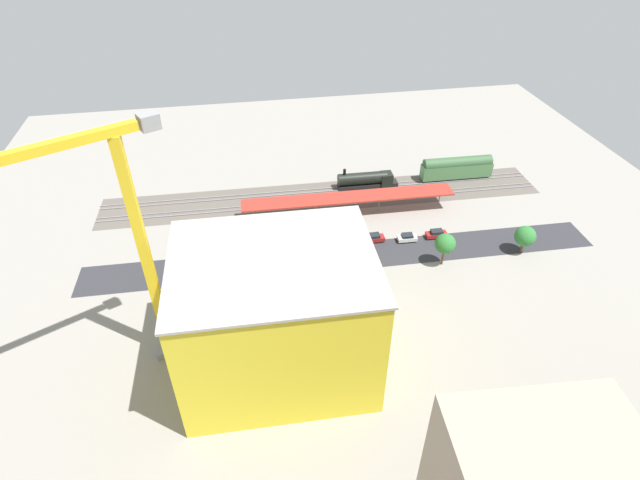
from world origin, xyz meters
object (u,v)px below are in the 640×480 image
object	(u,v)px
traffic_light	(361,226)
parked_car_2	(373,238)
parked_car_1	(407,238)
construction_building	(277,317)
parked_car_7	(207,259)
box_truck_2	(286,289)
street_tree_1	(266,265)
street_tree_0	(525,236)
parked_car_5	(276,252)
box_truck_0	(308,287)
box_truck_1	(325,283)
street_tree_4	(346,256)
parked_car_0	(436,234)
platform_canopy_near	(349,197)
street_tree_5	(445,244)
street_tree_2	(331,256)
parked_car_4	(310,246)
parked_car_6	(238,255)
locomotive	(368,180)
tower_crane	(126,241)
parked_car_3	(343,244)
passenger_coach	(457,168)
street_tree_3	(194,270)

from	to	relation	value
traffic_light	parked_car_2	bearing A→B (deg)	171.04
parked_car_1	construction_building	world-z (taller)	construction_building
parked_car_7	box_truck_2	size ratio (longest dim) A/B	0.57
street_tree_1	street_tree_0	bearing A→B (deg)	-178.82
parked_car_1	parked_car_5	xyz separation A→B (m)	(27.97, -0.15, 0.02)
parked_car_2	traffic_light	size ratio (longest dim) A/B	0.77
box_truck_0	box_truck_1	bearing A→B (deg)	-171.99
street_tree_4	parked_car_0	bearing A→B (deg)	-158.38
parked_car_0	construction_building	xyz separation A→B (m)	(37.01, 28.20, 9.75)
platform_canopy_near	street_tree_4	bearing A→B (deg)	75.87
box_truck_2	street_tree_1	world-z (taller)	street_tree_1
box_truck_0	street_tree_5	xyz separation A→B (m)	(-27.86, -3.86, 3.54)
street_tree_0	street_tree_2	world-z (taller)	street_tree_2
box_truck_1	street_tree_5	world-z (taller)	street_tree_5
parked_car_5	box_truck_0	xyz separation A→B (m)	(-4.57, 12.71, 0.79)
parked_car_1	street_tree_5	world-z (taller)	street_tree_5
parked_car_1	street_tree_4	size ratio (longest dim) A/B	0.56
parked_car_4	box_truck_1	distance (m)	12.94
parked_car_2	street_tree_4	size ratio (longest dim) A/B	0.64
parked_car_2	parked_car_6	xyz separation A→B (m)	(28.53, 0.79, 0.01)
locomotive	street_tree_5	xyz separation A→B (m)	(-7.15, 32.21, 3.21)
tower_crane	box_truck_1	world-z (taller)	tower_crane
parked_car_0	box_truck_1	bearing A→B (deg)	24.68
parked_car_3	street_tree_2	size ratio (longest dim) A/B	0.68
parked_car_1	traffic_light	world-z (taller)	traffic_light
parked_car_1	parked_car_7	world-z (taller)	parked_car_7
parked_car_6	construction_building	bearing A→B (deg)	100.61
box_truck_2	street_tree_2	xyz separation A→B (m)	(-9.38, -4.61, 2.77)
passenger_coach	box_truck_2	xyz separation A→B (m)	(47.98, 35.94, -1.40)
street_tree_0	passenger_coach	bearing A→B (deg)	-87.03
locomotive	box_truck_0	world-z (taller)	locomotive
passenger_coach	parked_car_5	bearing A→B (deg)	25.75
platform_canopy_near	parked_car_3	size ratio (longest dim) A/B	10.20
parked_car_0	parked_car_7	world-z (taller)	parked_car_0
street_tree_4	parked_car_5	bearing A→B (deg)	-34.76
construction_building	street_tree_2	distance (m)	24.42
street_tree_0	street_tree_1	bearing A→B (deg)	1.18
platform_canopy_near	locomotive	distance (m)	13.43
box_truck_2	traffic_light	xyz separation A→B (m)	(-17.62, -13.94, 2.42)
street_tree_4	street_tree_5	distance (m)	19.87
parked_car_6	parked_car_3	bearing A→B (deg)	-179.45
street_tree_1	tower_crane	bearing A→B (deg)	36.73
locomotive	parked_car_5	distance (m)	34.44
parked_car_2	parked_car_6	distance (m)	28.55
locomotive	street_tree_5	size ratio (longest dim) A/B	2.10
parked_car_7	street_tree_0	bearing A→B (deg)	173.01
platform_canopy_near	street_tree_3	bearing A→B (deg)	31.99
parked_car_4	street_tree_1	xyz separation A→B (m)	(9.82, 9.69, 4.21)
parked_car_1	box_truck_0	size ratio (longest dim) A/B	0.46
parked_car_4	box_truck_0	bearing A→B (deg)	78.88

